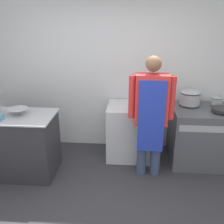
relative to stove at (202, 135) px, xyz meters
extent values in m
plane|color=#2D2D33|center=(-1.44, -1.49, -0.45)|extent=(14.00, 14.00, 0.00)
cube|color=silver|center=(-1.44, 0.47, 0.90)|extent=(8.00, 0.05, 2.70)
cube|color=#2D2D33|center=(-2.78, -0.54, 0.00)|extent=(1.12, 0.67, 0.89)
cube|color=#9EA0A8|center=(-2.78, -0.54, 0.45)|extent=(1.17, 0.70, 0.02)
cube|color=#4C4F56|center=(0.00, 0.00, 0.00)|extent=(0.97, 0.80, 0.89)
cube|color=#9EA0A8|center=(0.00, -0.38, 0.28)|extent=(0.89, 0.03, 0.10)
cube|color=#9EA0A8|center=(0.00, 0.38, 0.45)|extent=(0.97, 0.03, 0.02)
cube|color=silver|center=(-1.15, 0.09, -0.01)|extent=(0.69, 0.67, 0.88)
cube|color=silver|center=(-1.15, -0.23, 0.04)|extent=(0.59, 0.02, 0.61)
cylinder|color=#38476B|center=(-0.95, -0.43, -0.05)|extent=(0.14, 0.14, 0.80)
cylinder|color=#38476B|center=(-0.75, -0.43, -0.05)|extent=(0.14, 0.14, 0.80)
cube|color=red|center=(-0.85, -0.43, 0.70)|extent=(0.44, 0.22, 0.70)
cube|color=#2338B2|center=(-0.85, -0.55, 0.50)|extent=(0.36, 0.02, 1.00)
cylinder|color=red|center=(-1.12, -0.43, 0.74)|extent=(0.09, 0.09, 0.60)
cylinder|color=red|center=(-0.59, -0.43, 0.74)|extent=(0.09, 0.09, 0.60)
sphere|color=brown|center=(-0.85, -0.43, 1.19)|extent=(0.21, 0.21, 0.21)
cone|color=#9EA0A8|center=(-2.70, -0.50, 0.51)|extent=(0.28, 0.28, 0.09)
cylinder|color=#9EA0A8|center=(-0.22, 0.14, 0.55)|extent=(0.32, 0.32, 0.18)
ellipsoid|color=#9EA0A8|center=(-0.22, 0.14, 0.66)|extent=(0.31, 0.31, 0.06)
cylinder|color=#262628|center=(0.19, -0.14, 0.49)|extent=(0.30, 0.30, 0.05)
cylinder|color=#9EA0A8|center=(0.19, 0.14, 0.52)|extent=(0.17, 0.17, 0.10)
ellipsoid|color=#9EA0A8|center=(0.19, 0.14, 0.58)|extent=(0.16, 0.16, 0.03)
camera|label=1|loc=(-1.13, -3.82, 1.79)|focal=42.00mm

